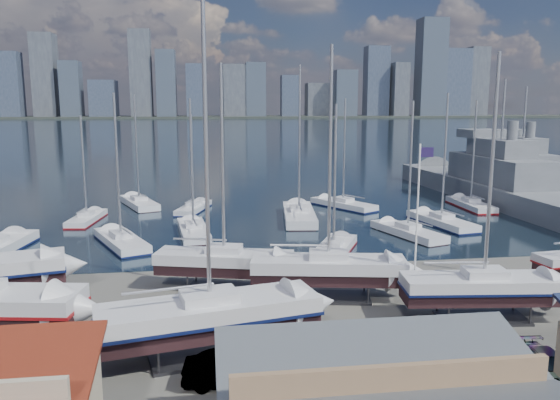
{
  "coord_description": "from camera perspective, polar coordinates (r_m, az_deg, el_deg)",
  "views": [
    {
      "loc": [
        -6.49,
        -43.43,
        13.19
      ],
      "look_at": [
        0.53,
        8.0,
        4.21
      ],
      "focal_mm": 35.0,
      "sensor_mm": 36.0,
      "label": 1
    }
  ],
  "objects": [
    {
      "name": "ground",
      "position": [
        36.52,
        3.05,
        -11.37
      ],
      "size": [
        1400.0,
        1400.0,
        0.0
      ],
      "primitive_type": "plane",
      "color": "#605E59",
      "rests_on": "ground"
    },
    {
      "name": "water",
      "position": [
        343.75,
        -6.74,
        7.53
      ],
      "size": [
        1400.0,
        600.0,
        0.4
      ],
      "primitive_type": "cube",
      "color": "#182737",
      "rests_on": "ground"
    },
    {
      "name": "far_shore",
      "position": [
        603.59,
        -7.24,
        8.59
      ],
      "size": [
        1400.0,
        80.0,
        2.2
      ],
      "primitive_type": "cube",
      "color": "#2D332D",
      "rests_on": "ground"
    },
    {
      "name": "skyline",
      "position": [
        597.75,
        -8.08,
        12.21
      ],
      "size": [
        639.14,
        43.8,
        107.69
      ],
      "color": "#475166",
      "rests_on": "far_shore"
    },
    {
      "name": "sailboat_cradle_2",
      "position": [
        39.88,
        -5.84,
        -6.41
      ],
      "size": [
        10.23,
        5.24,
        16.08
      ],
      "rotation": [
        0.0,
        0.0,
        -0.26
      ],
      "color": "#2D2D33",
      "rests_on": "ground"
    },
    {
      "name": "sailboat_cradle_3",
      "position": [
        29.73,
        -7.34,
        -11.92
      ],
      "size": [
        12.24,
        5.78,
        18.84
      ],
      "rotation": [
        0.0,
        0.0,
        0.22
      ],
      "color": "#2D2D33",
      "rests_on": "ground"
    },
    {
      "name": "sailboat_cradle_4",
      "position": [
        37.94,
        5.07,
        -7.17
      ],
      "size": [
        10.88,
        4.75,
        17.09
      ],
      "rotation": [
        0.0,
        0.0,
        -0.18
      ],
      "color": "#2D2D33",
      "rests_on": "ground"
    },
    {
      "name": "sailboat_cradle_5",
      "position": [
        36.48,
        20.52,
        -8.55
      ],
      "size": [
        10.34,
        3.89,
        16.29
      ],
      "rotation": [
        0.0,
        0.0,
        -0.11
      ],
      "color": "#2D2D33",
      "rests_on": "ground"
    },
    {
      "name": "sailboat_moored_1",
      "position": [
        66.51,
        -19.54,
        -1.92
      ],
      "size": [
        3.33,
        8.71,
        12.7
      ],
      "rotation": [
        0.0,
        0.0,
        1.46
      ],
      "color": "black",
      "rests_on": "water"
    },
    {
      "name": "sailboat_moored_2",
      "position": [
        74.64,
        -14.51,
        -0.43
      ],
      "size": [
        6.32,
        10.46,
        15.28
      ],
      "rotation": [
        0.0,
        0.0,
        1.94
      ],
      "color": "black",
      "rests_on": "water"
    },
    {
      "name": "sailboat_moored_3",
      "position": [
        54.31,
        -16.25,
        -4.31
      ],
      "size": [
        6.66,
        10.34,
        15.04
      ],
      "rotation": [
        0.0,
        0.0,
        1.99
      ],
      "color": "black",
      "rests_on": "water"
    },
    {
      "name": "sailboat_moored_4",
      "position": [
        57.2,
        -9.03,
        -3.31
      ],
      "size": [
        3.73,
        9.88,
        14.56
      ],
      "rotation": [
        0.0,
        0.0,
        1.68
      ],
      "color": "black",
      "rests_on": "water"
    },
    {
      "name": "sailboat_moored_5",
      "position": [
        69.91,
        -9.01,
        -0.92
      ],
      "size": [
        4.72,
        8.85,
        12.75
      ],
      "rotation": [
        0.0,
        0.0,
        1.28
      ],
      "color": "black",
      "rests_on": "water"
    },
    {
      "name": "sailboat_moored_6",
      "position": [
        49.43,
        5.62,
        -5.34
      ],
      "size": [
        6.43,
        9.56,
        13.98
      ],
      "rotation": [
        0.0,
        0.0,
        1.12
      ],
      "color": "black",
      "rests_on": "water"
    },
    {
      "name": "sailboat_moored_7",
      "position": [
        63.94,
        2.0,
        -1.79
      ],
      "size": [
        4.81,
        12.61,
        18.57
      ],
      "rotation": [
        0.0,
        0.0,
        1.46
      ],
      "color": "black",
      "rests_on": "water"
    },
    {
      "name": "sailboat_moored_8",
      "position": [
        71.72,
        6.62,
        -0.6
      ],
      "size": [
        7.48,
        9.87,
        14.76
      ],
      "rotation": [
        0.0,
        0.0,
        2.12
      ],
      "color": "black",
      "rests_on": "water"
    },
    {
      "name": "sailboat_moored_9",
      "position": [
        57.46,
        13.21,
        -3.39
      ],
      "size": [
        5.41,
        9.85,
        14.33
      ],
      "rotation": [
        0.0,
        0.0,
        1.88
      ],
      "color": "black",
      "rests_on": "water"
    },
    {
      "name": "sailboat_moored_10",
      "position": [
        63.46,
        16.51,
        -2.31
      ],
      "size": [
        4.69,
        10.54,
        15.23
      ],
      "rotation": [
        0.0,
        0.0,
        1.76
      ],
      "color": "black",
      "rests_on": "water"
    },
    {
      "name": "sailboat_moored_11",
      "position": [
        75.3,
        19.28,
        -0.59
      ],
      "size": [
        2.94,
        9.77,
        14.51
      ],
      "rotation": [
        0.0,
        0.0,
        1.55
      ],
      "color": "black",
      "rests_on": "water"
    },
    {
      "name": "naval_ship_east",
      "position": [
        81.48,
        21.78,
        0.98
      ],
      "size": [
        9.22,
        50.02,
        18.49
      ],
      "rotation": [
        0.0,
        0.0,
        1.6
      ],
      "color": "slate",
      "rests_on": "water"
    },
    {
      "name": "naval_ship_west",
      "position": [
        96.64,
        23.77,
        2.13
      ],
      "size": [
        8.15,
        40.72,
        17.64
      ],
      "rotation": [
        0.0,
        0.0,
        1.53
      ],
      "color": "slate",
      "rests_on": "water"
    },
    {
      "name": "car_a",
      "position": [
        27.7,
        -25.14,
        -17.85
      ],
      "size": [
        2.15,
        4.57,
        1.51
      ],
      "primitive_type": "imported",
      "rotation": [
        0.0,
        0.0,
        0.08
      ],
      "color": "gray",
      "rests_on": "ground"
    },
    {
      "name": "car_b",
      "position": [
        27.27,
        -4.85,
        -17.27
      ],
      "size": [
        4.96,
        2.16,
        1.58
      ],
      "primitive_type": "imported",
      "rotation": [
        0.0,
        0.0,
        1.47
      ],
      "color": "gray",
      "rests_on": "ground"
    },
    {
      "name": "car_c",
      "position": [
        28.39,
        20.64,
        -17.02
      ],
      "size": [
        4.02,
        5.3,
        1.34
      ],
      "primitive_type": "imported",
      "rotation": [
        0.0,
        0.0,
        -0.43
      ],
      "color": "gray",
      "rests_on": "ground"
    },
    {
      "name": "car_d",
      "position": [
        30.81,
        26.19,
        -15.29
      ],
      "size": [
        2.2,
        4.57,
        1.28
      ],
      "primitive_type": "imported",
      "rotation": [
        0.0,
        0.0,
        -0.09
      ],
      "color": "gray",
      "rests_on": "ground"
    },
    {
      "name": "flagpole",
      "position": [
        36.39,
        14.24,
        -1.62
      ],
      "size": [
        0.96,
        0.12,
        10.83
      ],
      "color": "white",
      "rests_on": "ground"
    }
  ]
}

